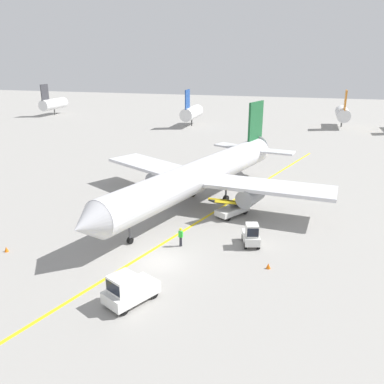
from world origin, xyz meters
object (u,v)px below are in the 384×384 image
at_px(safety_cone_nose_left, 6,249).
at_px(safety_cone_wingtip_left, 268,266).
at_px(airliner, 202,174).
at_px(pushback_tug, 129,289).
at_px(safety_cone_nose_right, 245,203).
at_px(ground_crew_marshaller, 181,236).
at_px(belt_loader_forward_hold, 232,209).
at_px(baggage_cart_loaded, 103,218).
at_px(baggage_tug_near_wing, 251,235).

bearing_deg(safety_cone_nose_left, safety_cone_wingtip_left, 8.93).
xyz_separation_m(airliner, pushback_tug, (0.24, -19.69, -2.42)).
height_order(pushback_tug, safety_cone_nose_right, pushback_tug).
bearing_deg(safety_cone_nose_right, ground_crew_marshaller, -107.62).
height_order(belt_loader_forward_hold, safety_cone_wingtip_left, belt_loader_forward_hold).
relative_size(ground_crew_marshaller, safety_cone_wingtip_left, 3.86).
relative_size(pushback_tug, safety_cone_wingtip_left, 9.25).
bearing_deg(ground_crew_marshaller, baggage_cart_loaded, 162.61).
bearing_deg(safety_cone_nose_right, safety_cone_nose_left, -136.11).
bearing_deg(baggage_tug_near_wing, ground_crew_marshaller, -162.03).
relative_size(airliner, ground_crew_marshaller, 20.37).
bearing_deg(safety_cone_wingtip_left, baggage_cart_loaded, 164.63).
bearing_deg(belt_loader_forward_hold, ground_crew_marshaller, -109.71).
xyz_separation_m(ground_crew_marshaller, safety_cone_nose_right, (3.70, 11.65, -0.69)).
height_order(safety_cone_nose_left, safety_cone_nose_right, same).
distance_m(airliner, safety_cone_nose_left, 20.66).
distance_m(baggage_tug_near_wing, safety_cone_nose_right, 10.02).
bearing_deg(pushback_tug, ground_crew_marshaller, 85.46).
xyz_separation_m(baggage_tug_near_wing, safety_cone_nose_right, (-2.10, 9.77, -0.71)).
bearing_deg(safety_cone_nose_left, safety_cone_nose_right, 43.89).
xyz_separation_m(pushback_tug, safety_cone_wingtip_left, (8.40, 7.17, -0.77)).
xyz_separation_m(baggage_cart_loaded, safety_cone_nose_left, (-4.81, -7.95, -0.25)).
distance_m(baggage_tug_near_wing, safety_cone_nose_left, 20.79).
bearing_deg(airliner, pushback_tug, -89.29).
bearing_deg(baggage_cart_loaded, belt_loader_forward_hold, 23.98).
height_order(pushback_tug, baggage_tug_near_wing, pushback_tug).
relative_size(pushback_tug, baggage_tug_near_wing, 1.53).
bearing_deg(ground_crew_marshaller, safety_cone_nose_left, -159.50).
xyz_separation_m(pushback_tug, safety_cone_nose_right, (4.41, 20.59, -0.77)).
bearing_deg(belt_loader_forward_hold, airliner, 145.07).
height_order(pushback_tug, baggage_cart_loaded, pushback_tug).
height_order(airliner, ground_crew_marshaller, airliner).
relative_size(pushback_tug, safety_cone_nose_right, 9.25).
xyz_separation_m(pushback_tug, ground_crew_marshaller, (0.71, 8.94, -0.08)).
height_order(airliner, baggage_cart_loaded, airliner).
bearing_deg(safety_cone_wingtip_left, belt_loader_forward_hold, 116.03).
height_order(baggage_cart_loaded, ground_crew_marshaller, ground_crew_marshaller).
xyz_separation_m(belt_loader_forward_hold, ground_crew_marshaller, (-2.89, -8.07, 0.13)).
distance_m(safety_cone_nose_left, safety_cone_nose_right, 24.22).
height_order(ground_crew_marshaller, safety_cone_nose_left, ground_crew_marshaller).
height_order(baggage_tug_near_wing, belt_loader_forward_hold, belt_loader_forward_hold).
bearing_deg(airliner, safety_cone_wingtip_left, -55.37).
bearing_deg(safety_cone_wingtip_left, ground_crew_marshaller, 167.04).
bearing_deg(belt_loader_forward_hold, safety_cone_nose_left, -141.57).
xyz_separation_m(safety_cone_nose_left, safety_cone_nose_right, (17.46, 16.79, 0.00)).
xyz_separation_m(baggage_cart_loaded, safety_cone_wingtip_left, (16.64, -4.57, -0.25)).
distance_m(airliner, pushback_tug, 19.84).
bearing_deg(pushback_tug, belt_loader_forward_hold, 78.05).
xyz_separation_m(airliner, safety_cone_wingtip_left, (8.65, -12.52, -3.20)).
relative_size(baggage_tug_near_wing, safety_cone_nose_left, 6.06).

